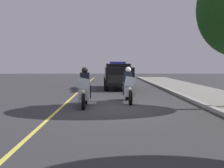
# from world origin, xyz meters

# --- Properties ---
(ground_plane) EXTENTS (80.00, 80.00, 0.00)m
(ground_plane) POSITION_xyz_m (0.00, 0.00, 0.00)
(ground_plane) COLOR #333335
(curb_strip) EXTENTS (48.00, 0.24, 0.15)m
(curb_strip) POSITION_xyz_m (0.00, 3.97, 0.07)
(curb_strip) COLOR #9E9B93
(curb_strip) RESTS_ON ground
(lane_stripe_center) EXTENTS (48.00, 0.12, 0.01)m
(lane_stripe_center) POSITION_xyz_m (0.00, -2.20, 0.00)
(lane_stripe_center) COLOR #E0D14C
(lane_stripe_center) RESTS_ON ground
(police_motorcycle_lead_left) EXTENTS (2.14, 0.58, 1.72)m
(police_motorcycle_lead_left) POSITION_xyz_m (-0.37, -1.21, 0.70)
(police_motorcycle_lead_left) COLOR black
(police_motorcycle_lead_left) RESTS_ON ground
(police_motorcycle_lead_right) EXTENTS (2.14, 0.58, 1.72)m
(police_motorcycle_lead_right) POSITION_xyz_m (-1.53, 0.81, 0.70)
(police_motorcycle_lead_right) COLOR black
(police_motorcycle_lead_right) RESTS_ON ground
(police_suv) EXTENTS (4.96, 2.19, 2.05)m
(police_suv) POSITION_xyz_m (-8.28, 0.55, 1.07)
(police_suv) COLOR black
(police_suv) RESTS_ON ground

